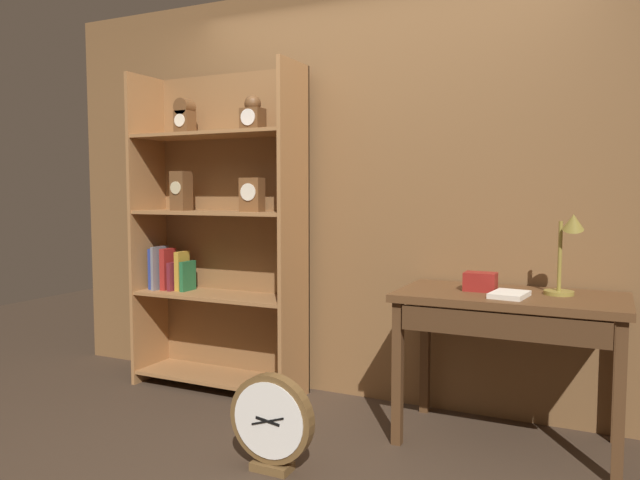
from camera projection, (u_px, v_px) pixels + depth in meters
name	position (u px, v px, depth m)	size (l,w,h in m)	color
back_wood_panel	(379.00, 193.00, 3.76)	(4.80, 0.05, 2.60)	brown
bookshelf	(218.00, 233.00, 4.01)	(1.17, 0.37, 2.09)	#9E6B3D
workbench	(509.00, 315.00, 3.09)	(1.13, 0.61, 0.79)	brown
desk_lamp	(567.00, 247.00, 3.01)	(0.19, 0.19, 0.43)	olive
toolbox_small	(480.00, 282.00, 3.18)	(0.16, 0.11, 0.10)	maroon
open_repair_manual	(509.00, 295.00, 3.00)	(0.16, 0.22, 0.03)	silver
round_clock_large	(272.00, 422.00, 2.83)	(0.42, 0.11, 0.46)	brown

